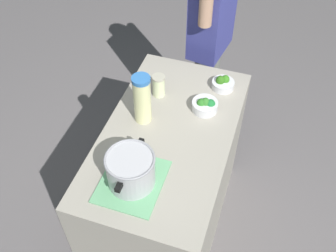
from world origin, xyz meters
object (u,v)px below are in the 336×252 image
Objects in this scene: cooking_pot at (131,169)px; broccoli_bowl_center at (223,83)px; broccoli_bowl_front at (205,105)px; person_cook at (210,39)px; lemonade_pitcher at (142,99)px; mason_jar at (159,86)px.

cooking_pot is 2.31× the size of broccoli_bowl_center.
cooking_pot reaches higher than broccoli_bowl_center.
broccoli_bowl_front is 0.69m from person_cook.
cooking_pot is 1.04× the size of lemonade_pitcher.
broccoli_bowl_center is 0.08× the size of person_cook.
cooking_pot is 0.18× the size of person_cook.
mason_jar is 0.37m from broccoli_bowl_center.
lemonade_pitcher is at bearing 137.46° from broccoli_bowl_center.
lemonade_pitcher reaches higher than cooking_pot.
broccoli_bowl_front is 0.21m from broccoli_bowl_center.
lemonade_pitcher is 2.23× the size of broccoli_bowl_center.
person_cook is at bearing 22.11° from broccoli_bowl_center.
mason_jar reaches higher than broccoli_bowl_center.
broccoli_bowl_front is at bearing -60.25° from lemonade_pitcher.
cooking_pot is 1.24m from person_cook.
person_cook is at bearing -12.25° from mason_jar.
person_cook is at bearing -2.83° from cooking_pot.
cooking_pot is 0.60m from broccoli_bowl_front.
mason_jar is at bearing -4.45° from lemonade_pitcher.
mason_jar is 0.65m from person_cook.
mason_jar is 0.08× the size of person_cook.
mason_jar is 0.92× the size of broccoli_bowl_front.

